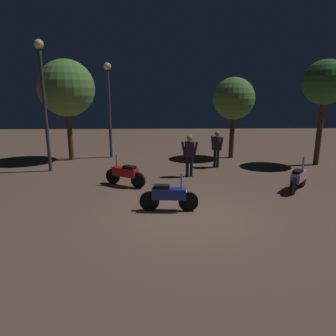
% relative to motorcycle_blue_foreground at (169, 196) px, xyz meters
% --- Properties ---
extents(ground_plane, '(40.00, 40.00, 0.00)m').
position_rel_motorcycle_blue_foreground_xyz_m(ground_plane, '(0.52, -0.32, -0.44)').
color(ground_plane, brown).
extents(motorcycle_blue_foreground, '(1.66, 0.35, 1.11)m').
position_rel_motorcycle_blue_foreground_xyz_m(motorcycle_blue_foreground, '(0.00, 0.00, 0.00)').
color(motorcycle_blue_foreground, black).
rests_on(motorcycle_blue_foreground, ground_plane).
extents(motorcycle_pink_parked_left, '(1.13, 1.34, 1.11)m').
position_rel_motorcycle_blue_foreground_xyz_m(motorcycle_pink_parked_left, '(4.47, 1.75, 0.00)').
color(motorcycle_pink_parked_left, black).
rests_on(motorcycle_pink_parked_left, ground_plane).
extents(motorcycle_red_parked_right, '(1.50, 0.90, 1.11)m').
position_rel_motorcycle_blue_foreground_xyz_m(motorcycle_red_parked_right, '(-1.49, 2.42, 0.00)').
color(motorcycle_red_parked_right, black).
rests_on(motorcycle_red_parked_right, ground_plane).
extents(person_rider_beside, '(0.53, 0.53, 1.62)m').
position_rel_motorcycle_blue_foreground_xyz_m(person_rider_beside, '(2.25, 5.11, 0.52)').
color(person_rider_beside, black).
rests_on(person_rider_beside, ground_plane).
extents(person_bystander_far, '(0.67, 0.31, 1.65)m').
position_rel_motorcycle_blue_foreground_xyz_m(person_bystander_far, '(0.91, 3.60, 0.54)').
color(person_bystander_far, black).
rests_on(person_bystander_far, ground_plane).
extents(streetlamp_near, '(0.36, 0.36, 4.64)m').
position_rel_motorcycle_blue_foreground_xyz_m(streetlamp_near, '(-2.75, 7.39, 2.54)').
color(streetlamp_near, '#38383D').
rests_on(streetlamp_near, ground_plane).
extents(streetlamp_far, '(0.36, 0.36, 5.25)m').
position_rel_motorcycle_blue_foreground_xyz_m(streetlamp_far, '(-4.91, 4.63, 2.88)').
color(streetlamp_far, '#38383D').
rests_on(streetlamp_far, ground_plane).
extents(tree_left_bg, '(1.93, 1.93, 4.65)m').
position_rel_motorcycle_blue_foreground_xyz_m(tree_left_bg, '(6.94, 5.48, 3.19)').
color(tree_left_bg, '#4C331E').
rests_on(tree_left_bg, ground_plane).
extents(tree_center_bg, '(2.64, 2.64, 4.76)m').
position_rel_motorcycle_blue_foreground_xyz_m(tree_center_bg, '(-4.62, 6.83, 2.98)').
color(tree_center_bg, '#4C331E').
rests_on(tree_center_bg, ground_plane).
extents(tree_right_bg, '(2.04, 2.04, 3.97)m').
position_rel_motorcycle_blue_foreground_xyz_m(tree_right_bg, '(3.37, 7.15, 2.49)').
color(tree_right_bg, '#4C331E').
rests_on(tree_right_bg, ground_plane).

